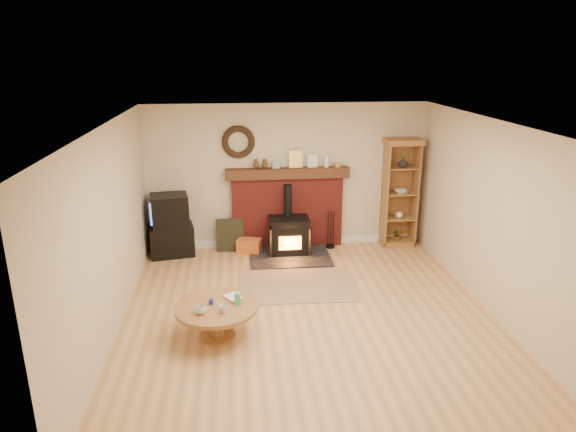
{
  "coord_description": "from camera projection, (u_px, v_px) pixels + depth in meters",
  "views": [
    {
      "loc": [
        -0.93,
        -6.17,
        3.45
      ],
      "look_at": [
        -0.16,
        1.0,
        1.12
      ],
      "focal_mm": 32.0,
      "sensor_mm": 36.0,
      "label": 1
    }
  ],
  "objects": [
    {
      "name": "ground",
      "position": [
        308.0,
        316.0,
        6.99
      ],
      "size": [
        5.5,
        5.5,
        0.0
      ],
      "primitive_type": "plane",
      "color": "#B3844A",
      "rests_on": "ground"
    },
    {
      "name": "chimney_breast",
      "position": [
        287.0,
        204.0,
        9.27
      ],
      "size": [
        2.2,
        0.22,
        1.78
      ],
      "color": "maroon",
      "rests_on": "ground"
    },
    {
      "name": "room_shell",
      "position": [
        307.0,
        193.0,
        6.56
      ],
      "size": [
        5.02,
        5.52,
        2.61
      ],
      "color": "beige",
      "rests_on": "ground"
    },
    {
      "name": "curio_cabinet",
      "position": [
        399.0,
        193.0,
        9.31
      ],
      "size": [
        0.64,
        0.46,
        1.99
      ],
      "color": "brown",
      "rests_on": "ground"
    },
    {
      "name": "tv_unit",
      "position": [
        171.0,
        226.0,
        8.96
      ],
      "size": [
        0.83,
        0.64,
        1.1
      ],
      "color": "black",
      "rests_on": "ground"
    },
    {
      "name": "wood_stove",
      "position": [
        289.0,
        237.0,
        9.04
      ],
      "size": [
        1.4,
        1.0,
        1.22
      ],
      "color": "black",
      "rests_on": "ground"
    },
    {
      "name": "fire_tools",
      "position": [
        330.0,
        241.0,
        9.4
      ],
      "size": [
        0.16,
        0.16,
        0.7
      ],
      "color": "black",
      "rests_on": "ground"
    },
    {
      "name": "area_rug",
      "position": [
        296.0,
        285.0,
        7.91
      ],
      "size": [
        1.83,
        1.3,
        0.01
      ],
      "primitive_type": "cube",
      "rotation": [
        0.0,
        0.0,
        -0.04
      ],
      "color": "brown",
      "rests_on": "ground"
    },
    {
      "name": "firelog_box",
      "position": [
        249.0,
        246.0,
        9.15
      ],
      "size": [
        0.47,
        0.37,
        0.26
      ],
      "primitive_type": "cube",
      "rotation": [
        0.0,
        0.0,
        -0.3
      ],
      "color": "orange",
      "rests_on": "ground"
    },
    {
      "name": "leaning_painting",
      "position": [
        230.0,
        235.0,
        9.21
      ],
      "size": [
        0.5,
        0.13,
        0.59
      ],
      "primitive_type": "cube",
      "rotation": [
        -0.17,
        0.0,
        0.0
      ],
      "color": "black",
      "rests_on": "ground"
    },
    {
      "name": "coffee_table",
      "position": [
        217.0,
        312.0,
        6.38
      ],
      "size": [
        1.04,
        1.04,
        0.6
      ],
      "color": "brown",
      "rests_on": "ground"
    }
  ]
}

